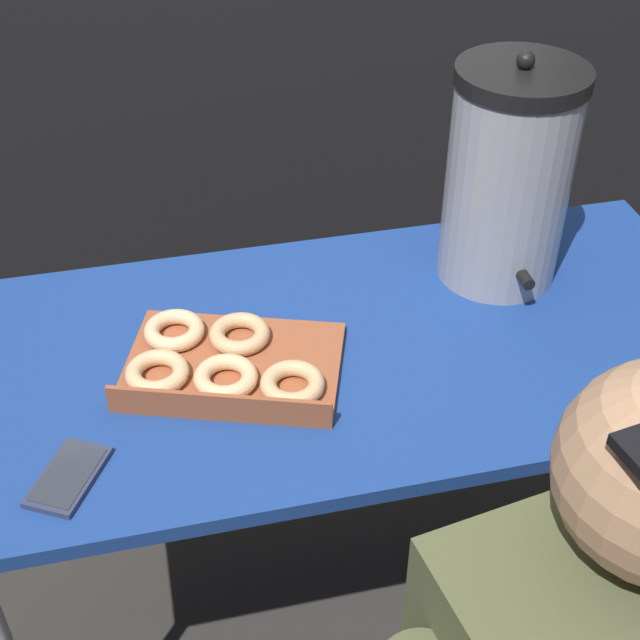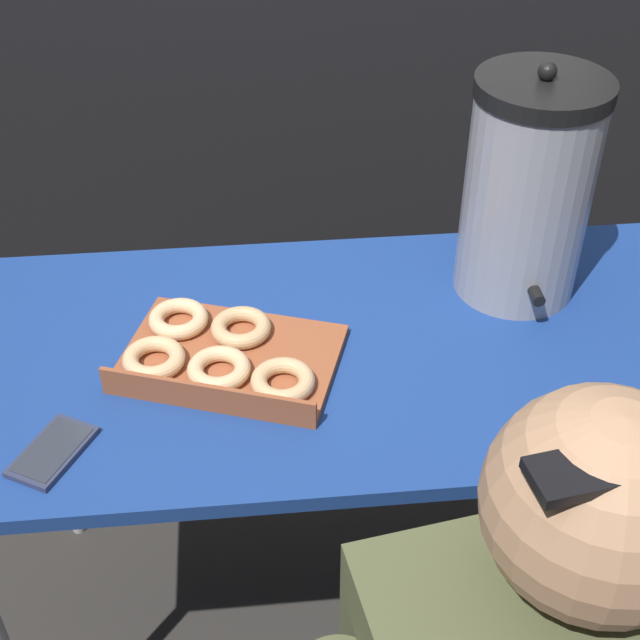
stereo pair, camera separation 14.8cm
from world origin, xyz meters
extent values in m
plane|color=#2D2B28|center=(0.00, 0.00, 0.00)|extent=(12.00, 12.00, 0.00)
cube|color=navy|center=(0.00, 0.00, 0.76)|extent=(1.35, 0.65, 0.03)
cylinder|color=#ADADB2|center=(-0.63, 0.28, 0.37)|extent=(0.03, 0.03, 0.75)
cylinder|color=#ADADB2|center=(0.63, 0.28, 0.37)|extent=(0.03, 0.03, 0.75)
cube|color=brown|center=(-0.22, -0.02, 0.78)|extent=(0.41, 0.34, 0.02)
cube|color=brown|center=(-0.25, -0.13, 0.81)|extent=(0.33, 0.12, 0.04)
torus|color=#E2B481|center=(-0.34, -0.04, 0.80)|extent=(0.14, 0.14, 0.03)
torus|color=#EABC89|center=(-0.24, -0.07, 0.80)|extent=(0.15, 0.15, 0.03)
torus|color=#DBAD7A|center=(-0.13, -0.11, 0.80)|extent=(0.11, 0.11, 0.03)
torus|color=#ECBE8B|center=(-0.30, 0.06, 0.80)|extent=(0.13, 0.13, 0.03)
torus|color=tan|center=(-0.20, 0.03, 0.80)|extent=(0.14, 0.14, 0.03)
cylinder|color=#939399|center=(0.31, 0.15, 0.96)|extent=(0.22, 0.22, 0.37)
cylinder|color=black|center=(0.31, 0.15, 1.16)|extent=(0.23, 0.23, 0.03)
sphere|color=black|center=(0.31, 0.15, 1.19)|extent=(0.03, 0.03, 0.03)
cylinder|color=black|center=(0.31, 0.03, 0.84)|extent=(0.02, 0.05, 0.02)
cube|color=#2D334C|center=(-0.48, -0.20, 0.78)|extent=(0.13, 0.15, 0.01)
cube|color=#2D333D|center=(-0.48, -0.20, 0.79)|extent=(0.11, 0.13, 0.00)
camera|label=1|loc=(-0.32, -1.12, 1.76)|focal=50.00mm
camera|label=2|loc=(-0.18, -1.15, 1.76)|focal=50.00mm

